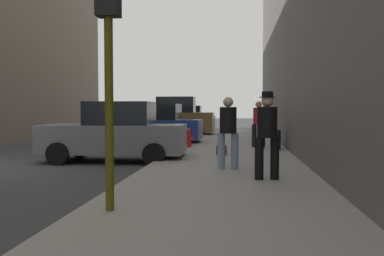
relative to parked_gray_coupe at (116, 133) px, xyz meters
The scene contains 13 objects.
ground_plane 3.25m from the parked_gray_coupe, 147.50° to the right, with size 120.00×120.00×0.00m, color #38383A.
sidewalk 3.83m from the parked_gray_coupe, 26.69° to the right, with size 4.00×40.00×0.15m, color gray.
parked_gray_coupe is the anchor object (origin of this frame).
parked_blue_sedan 5.84m from the parked_gray_coupe, 90.00° to the left, with size 4.26×2.17×1.79m.
parked_bronze_suv 11.59m from the parked_gray_coupe, 90.00° to the left, with size 4.62×2.09×2.25m.
parked_dark_green_sedan 16.72m from the parked_gray_coupe, 90.00° to the left, with size 4.23×2.12×1.79m.
fire_hydrant 3.83m from the parked_gray_coupe, 61.78° to the left, with size 0.42×0.22×0.70m.
traffic_light 7.13m from the parked_gray_coupe, 74.34° to the right, with size 0.32×0.32×3.60m.
pedestrian_in_red_jacket 5.69m from the parked_gray_coupe, 39.33° to the left, with size 0.52×0.46×1.71m.
pedestrian_in_jeans 4.08m from the parked_gray_coupe, 33.23° to the right, with size 0.51×0.43×1.71m.
pedestrian_with_fedora 5.64m from the parked_gray_coupe, 41.35° to the right, with size 0.52×0.46×1.78m.
rolling_suitcase 5.81m from the parked_gray_coupe, 31.04° to the left, with size 0.40×0.59×1.04m.
duffel_bag 3.31m from the parked_gray_coupe, 16.38° to the left, with size 0.32×0.44×0.28m.
Camera 1 is at (6.29, -10.73, 1.58)m, focal length 40.00 mm.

